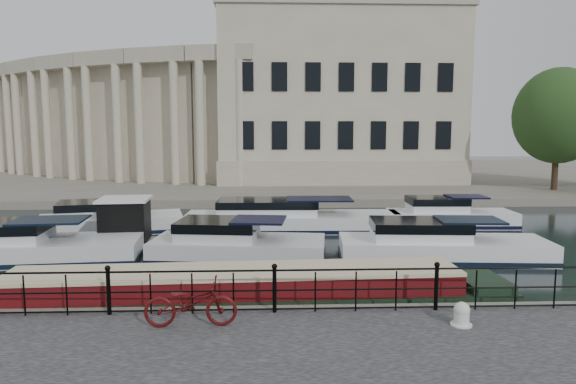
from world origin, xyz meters
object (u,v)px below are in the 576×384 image
object	(u,v)px
narrowboat	(236,299)
mooring_bollard	(462,314)
harbour_hut	(125,225)
bicycle	(191,303)

from	to	relation	value
narrowboat	mooring_bollard	bearing A→B (deg)	-28.62
harbour_hut	narrowboat	bearing A→B (deg)	-61.57
narrowboat	harbour_hut	bearing A→B (deg)	120.01
bicycle	harbour_hut	size ratio (longest dim) A/B	0.70
bicycle	mooring_bollard	size ratio (longest dim) A/B	3.81
bicycle	mooring_bollard	xyz separation A→B (m)	(6.17, -0.18, -0.29)
bicycle	narrowboat	world-z (taller)	bicycle
bicycle	narrowboat	xyz separation A→B (m)	(0.87, 2.41, -0.73)
bicycle	mooring_bollard	bearing A→B (deg)	-93.82
harbour_hut	bicycle	bearing A→B (deg)	-71.79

